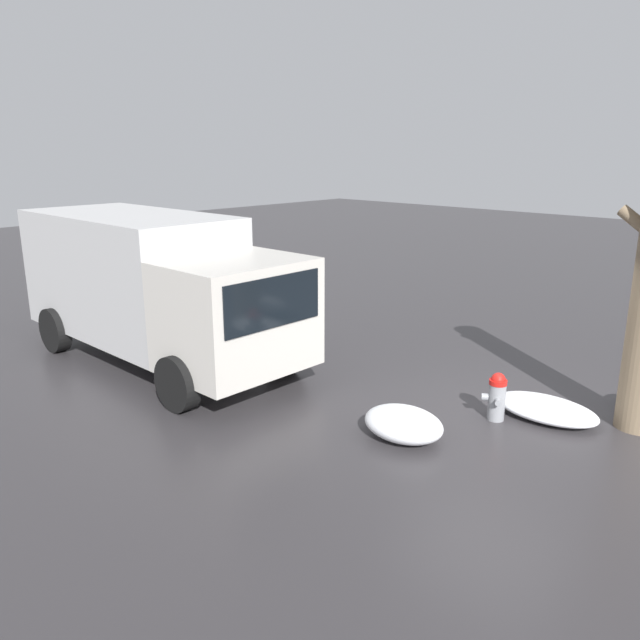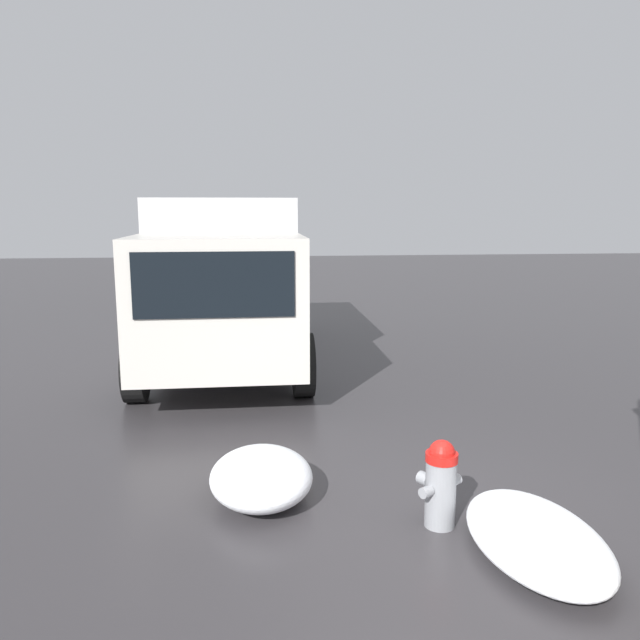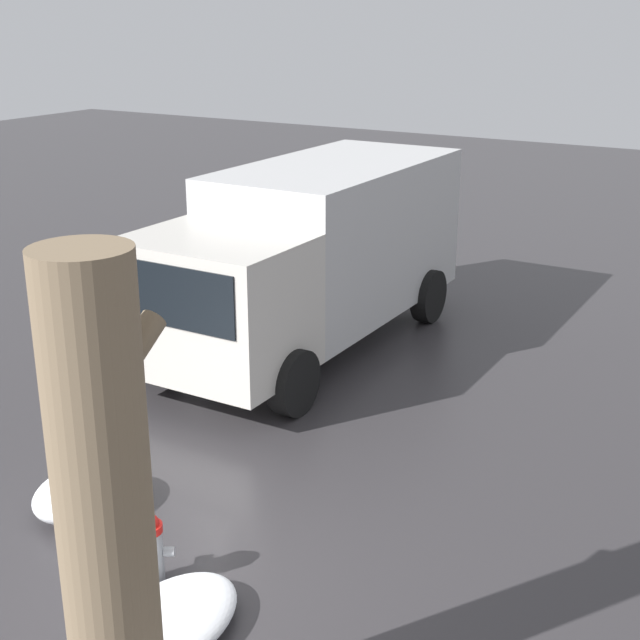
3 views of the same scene
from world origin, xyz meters
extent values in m
plane|color=#333033|center=(0.00, 0.00, 0.00)|extent=(60.00, 60.00, 0.00)
cylinder|color=gray|center=(0.00, 0.00, 0.28)|extent=(0.26, 0.26, 0.57)
cylinder|color=red|center=(0.00, 0.00, 0.61)|extent=(0.27, 0.27, 0.07)
sphere|color=red|center=(0.00, 0.00, 0.64)|extent=(0.22, 0.22, 0.22)
cylinder|color=gray|center=(0.15, 0.10, 0.35)|extent=(0.14, 0.15, 0.11)
cylinder|color=gray|center=(-0.10, 0.15, 0.35)|extent=(0.13, 0.13, 0.09)
cylinder|color=gray|center=(0.10, -0.15, 0.35)|extent=(0.13, 0.13, 0.09)
cube|color=beige|center=(3.70, 1.97, 1.36)|extent=(1.80, 2.30, 1.81)
cube|color=black|center=(2.79, 1.97, 1.72)|extent=(0.03, 1.93, 0.80)
cube|color=#BCBCBC|center=(6.93, 1.98, 1.61)|extent=(4.65, 2.31, 2.32)
cylinder|color=black|center=(3.79, 0.82, 0.45)|extent=(0.90, 0.28, 0.90)
cylinder|color=black|center=(3.79, 3.12, 0.45)|extent=(0.90, 0.28, 0.90)
cylinder|color=black|center=(8.09, 0.83, 0.45)|extent=(0.90, 0.28, 0.90)
cylinder|color=black|center=(8.09, 3.13, 0.45)|extent=(0.90, 0.28, 0.90)
ellipsoid|color=white|center=(0.65, 1.47, 0.21)|extent=(1.20, 0.94, 0.43)
ellipsoid|color=white|center=(-0.52, -0.60, 0.14)|extent=(1.59, 0.96, 0.28)
camera|label=1|loc=(-4.09, 8.19, 4.01)|focal=35.00mm
camera|label=2|loc=(-4.70, 1.53, 2.62)|focal=35.00mm
camera|label=3|loc=(-5.22, -4.91, 5.07)|focal=50.00mm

